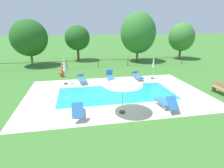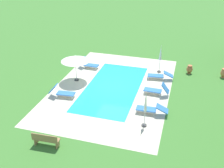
{
  "view_description": "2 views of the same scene",
  "coord_description": "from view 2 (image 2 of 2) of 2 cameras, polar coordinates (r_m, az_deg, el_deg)",
  "views": [
    {
      "loc": [
        -2.81,
        -12.85,
        4.97
      ],
      "look_at": [
        -0.23,
        0.5,
        0.6
      ],
      "focal_mm": 30.09,
      "sensor_mm": 36.0,
      "label": 1
    },
    {
      "loc": [
        17.58,
        5.09,
        9.95
      ],
      "look_at": [
        1.5,
        0.37,
        1.11
      ],
      "focal_mm": 43.0,
      "sensor_mm": 36.0,
      "label": 2
    }
  ],
  "objects": [
    {
      "name": "sun_lounger_north_mid",
      "position": [
        24.02,
        -5.05,
        4.28
      ],
      "size": [
        0.63,
        1.83,
        1.01
      ],
      "color": "#3370BC",
      "rests_on": "ground"
    },
    {
      "name": "wooden_bench_lawn_side",
      "position": [
        15.34,
        -13.91,
        -11.35
      ],
      "size": [
        0.52,
        1.52,
        0.87
      ],
      "color": "#937047",
      "rests_on": "ground"
    },
    {
      "name": "swimming_pool_water",
      "position": [
        20.83,
        0.19,
        -0.69
      ],
      "size": [
        8.49,
        4.01,
        0.01
      ],
      "primitive_type": "cube",
      "color": "#23A8C1",
      "rests_on": "ground"
    },
    {
      "name": "terracotta_urn_by_tree",
      "position": [
        23.84,
        16.17,
        3.05
      ],
      "size": [
        0.52,
        0.52,
        0.74
      ],
      "color": "#B7663D",
      "rests_on": "ground"
    },
    {
      "name": "sun_lounger_north_end",
      "position": [
        19.7,
        -10.56,
        -1.71
      ],
      "size": [
        0.8,
        1.94,
        0.96
      ],
      "color": "#3370BC",
      "rests_on": "ground"
    },
    {
      "name": "patio_umbrella_closed_row_mid_west",
      "position": [
        15.92,
        7.12,
        -4.53
      ],
      "size": [
        0.32,
        0.32,
        2.43
      ],
      "color": "#383838",
      "rests_on": "ground"
    },
    {
      "name": "sun_lounger_south_near_corner",
      "position": [
        17.73,
        8.24,
        -5.28
      ],
      "size": [
        0.66,
        2.09,
        0.71
      ],
      "color": "#3370BC",
      "rests_on": "ground"
    },
    {
      "name": "terracotta_urn_near_fence",
      "position": [
        24.03,
        22.67,
        2.2
      ],
      "size": [
        0.52,
        0.52,
        0.79
      ],
      "color": "#C67547",
      "rests_on": "ground"
    },
    {
      "name": "sun_lounger_north_far",
      "position": [
        22.25,
        10.01,
        1.82
      ],
      "size": [
        0.9,
        2.14,
        0.71
      ],
      "color": "#3370BC",
      "rests_on": "ground"
    },
    {
      "name": "patio_umbrella_closed_row_west",
      "position": [
        23.04,
        10.27,
        6.11
      ],
      "size": [
        0.32,
        0.32,
        2.41
      ],
      "color": "#383838",
      "rests_on": "ground"
    },
    {
      "name": "patio_umbrella_open_foreground",
      "position": [
        21.29,
        -7.84,
        5.4
      ],
      "size": [
        2.24,
        2.24,
        2.19
      ],
      "color": "#383838",
      "rests_on": "ground"
    },
    {
      "name": "sun_lounger_north_near_steps",
      "position": [
        19.93,
        9.41,
        -1.22
      ],
      "size": [
        0.66,
        1.86,
        1.0
      ],
      "color": "#3370BC",
      "rests_on": "ground"
    },
    {
      "name": "pool_coping_rim",
      "position": [
        20.82,
        0.19,
        -0.68
      ],
      "size": [
        8.97,
        4.49,
        0.01
      ],
      "color": "beige",
      "rests_on": "ground"
    },
    {
      "name": "ground_plane",
      "position": [
        20.83,
        0.19,
        -0.71
      ],
      "size": [
        160.0,
        160.0,
        0.0
      ],
      "primitive_type": "plane",
      "color": "#3D752D"
    },
    {
      "name": "pool_deck_paving",
      "position": [
        20.83,
        0.19,
        -0.7
      ],
      "size": [
        13.19,
        8.7,
        0.01
      ],
      "primitive_type": "cube",
      "color": "beige",
      "rests_on": "ground"
    }
  ]
}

